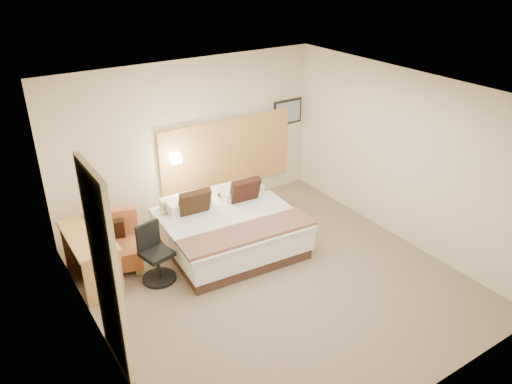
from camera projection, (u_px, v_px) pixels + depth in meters
floor at (274, 281)px, 7.12m from camera, size 4.80×5.00×0.02m
ceiling at (278, 94)px, 5.91m from camera, size 4.80×5.00×0.02m
wall_back at (190, 140)px, 8.40m from camera, size 4.80×0.02×2.70m
wall_front at (431, 298)px, 4.63m from camera, size 4.80×0.02×2.70m
wall_left at (92, 252)px, 5.33m from camera, size 0.02×5.00×2.70m
wall_right at (403, 158)px, 7.70m from camera, size 0.02×5.00×2.70m
headboard_panel at (227, 154)px, 8.89m from camera, size 2.60×0.04×1.30m
art_frame at (288, 112)px, 9.30m from camera, size 0.62×0.03×0.47m
art_canvas at (288, 112)px, 9.28m from camera, size 0.54×0.01×0.39m
lamp_arm at (174, 157)px, 8.25m from camera, size 0.02×0.12×0.02m
lamp_shade at (175, 158)px, 8.20m from camera, size 0.15×0.15×0.15m
curtain at (106, 272)px, 5.23m from camera, size 0.06×0.90×2.42m
bottle_a at (171, 208)px, 7.75m from camera, size 0.06×0.06×0.19m
menu_folder at (181, 207)px, 7.79m from camera, size 0.13×0.05×0.21m
bed at (228, 228)px, 7.81m from camera, size 2.13×2.08×0.98m
lounge_chair at (114, 246)px, 7.33m from camera, size 0.93×0.86×0.81m
side_table at (178, 226)px, 7.91m from camera, size 0.50×0.50×0.52m
desk at (91, 244)px, 6.87m from camera, size 0.56×1.21×0.75m
desk_chair at (155, 258)px, 7.01m from camera, size 0.58×0.58×0.85m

